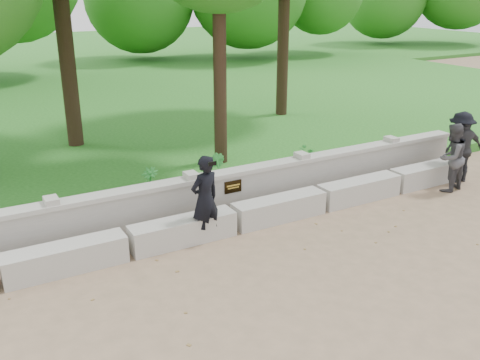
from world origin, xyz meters
name	(u,v)px	position (x,y,z in m)	size (l,w,h in m)	color
ground	(293,276)	(0.00, 0.00, 0.00)	(80.00, 80.00, 0.00)	#95795B
lawn	(75,104)	(0.00, 14.00, 0.12)	(40.00, 22.00, 0.25)	#21601A
concrete_bench	(234,219)	(0.00, 1.90, 0.22)	(11.90, 0.45, 0.45)	#B8B6AE
parapet_wall	(216,195)	(0.00, 2.60, 0.46)	(12.50, 0.35, 0.90)	#ADABA4
man_main	(205,199)	(-0.62, 1.78, 0.79)	(0.65, 0.59, 1.57)	black
visitor_left	(451,157)	(5.09, 1.40, 0.75)	(0.81, 0.67, 1.50)	#414146
visitor_mid	(459,147)	(5.80, 1.77, 0.80)	(1.19, 0.99, 1.60)	black
visitor_right	(463,149)	(5.80, 1.66, 0.77)	(0.96, 0.59, 1.53)	#36363B
shrub_b	(217,170)	(0.53, 3.57, 0.59)	(0.37, 0.30, 0.68)	green
shrub_c	(311,159)	(2.77, 3.30, 0.55)	(0.54, 0.46, 0.59)	green
shrub_d	(150,183)	(-0.96, 3.59, 0.56)	(0.35, 0.31, 0.62)	green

